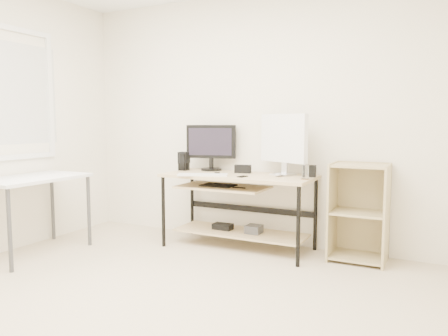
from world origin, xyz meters
TOP-DOWN VIEW (x-y plane):
  - room at (-0.14, 0.04)m, footprint 4.01×4.01m
  - desk at (-0.03, 1.66)m, footprint 1.50×0.65m
  - side_table at (-1.68, 0.60)m, footprint 0.60×1.00m
  - shelf_unit at (1.15, 1.82)m, footprint 0.50×0.40m
  - black_monitor at (-0.42, 1.86)m, footprint 0.53×0.22m
  - white_imac at (0.42, 1.80)m, footprint 0.54×0.27m
  - keyboard at (-0.28, 1.42)m, footprint 0.50×0.32m
  - mouse at (0.41, 1.67)m, footprint 0.08×0.11m
  - center_speaker at (-0.01, 1.80)m, footprint 0.18×0.12m
  - speaker_left at (-0.69, 1.74)m, footprint 0.10×0.10m
  - speaker_right at (0.69, 1.80)m, footprint 0.11×0.11m
  - audio_controller at (-0.69, 1.72)m, footprint 0.10×0.07m
  - volume_puck at (-0.18, 1.54)m, footprint 0.06×0.06m
  - smartphone at (0.12, 1.50)m, footprint 0.08×0.12m
  - coaster at (0.70, 1.59)m, footprint 0.09×0.09m
  - drinking_glass at (0.70, 1.59)m, footprint 0.07×0.07m

SIDE VIEW (x-z plane):
  - shelf_unit at x=1.15m, z-range 0.00..0.90m
  - desk at x=-0.03m, z-range 0.16..0.91m
  - side_table at x=-1.68m, z-range 0.30..1.05m
  - coaster at x=0.70m, z-range 0.75..0.76m
  - smartphone at x=0.12m, z-range 0.75..0.76m
  - keyboard at x=-0.28m, z-range 0.75..0.77m
  - volume_puck at x=-0.18m, z-range 0.75..0.77m
  - mouse at x=0.41m, z-range 0.75..0.79m
  - center_speaker at x=-0.01m, z-range 0.75..0.83m
  - speaker_right at x=0.69m, z-range 0.75..0.86m
  - drinking_glass at x=0.70m, z-range 0.76..0.88m
  - audio_controller at x=-0.69m, z-range 0.75..0.93m
  - speaker_left at x=-0.69m, z-range 0.75..0.95m
  - black_monitor at x=-0.42m, z-range 0.79..1.27m
  - white_imac at x=0.42m, z-range 0.80..1.39m
  - room at x=-0.14m, z-range 0.01..2.63m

